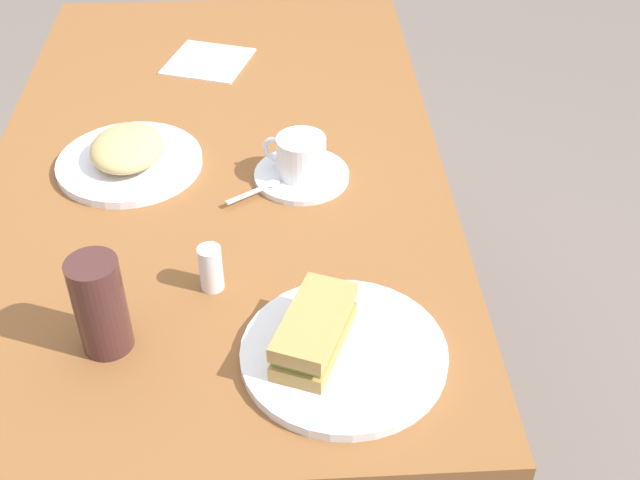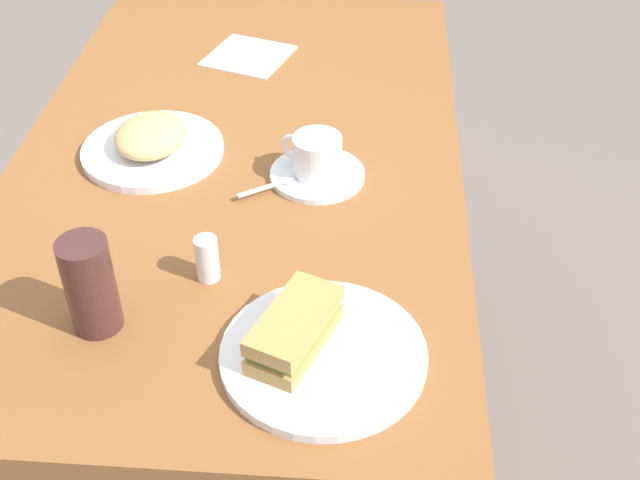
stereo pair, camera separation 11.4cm
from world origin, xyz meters
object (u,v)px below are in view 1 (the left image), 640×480
object	(u,v)px
sandwich_plate	(344,354)
drinking_glass	(100,305)
salt_shaker	(211,268)
spoon	(263,188)
napkin	(208,61)
coffee_saucer	(302,175)
side_plate	(130,163)
coffee_cup	(300,155)
sandwich_front	(314,331)
dining_table	(220,193)

from	to	relation	value
sandwich_plate	drinking_glass	distance (m)	0.30
salt_shaker	spoon	bearing A→B (deg)	-18.15
napkin	salt_shaker	xyz separation A→B (m)	(-0.66, -0.04, 0.03)
coffee_saucer	salt_shaker	distance (m)	0.29
coffee_saucer	drinking_glass	bearing A→B (deg)	143.71
salt_shaker	side_plate	bearing A→B (deg)	26.33
coffee_cup	coffee_saucer	bearing A→B (deg)	-116.88
sandwich_front	napkin	world-z (taller)	sandwich_front
drinking_glass	coffee_saucer	bearing A→B (deg)	-36.29
coffee_saucer	dining_table	bearing A→B (deg)	61.62
coffee_saucer	side_plate	distance (m)	0.28
sandwich_plate	coffee_cup	world-z (taller)	coffee_cup
spoon	salt_shaker	distance (m)	0.22
dining_table	napkin	bearing A→B (deg)	5.23
dining_table	coffee_cup	bearing A→B (deg)	-118.40
sandwich_front	salt_shaker	xyz separation A→B (m)	(0.13, 0.13, -0.01)
sandwich_plate	salt_shaker	world-z (taller)	salt_shaker
salt_shaker	sandwich_front	bearing A→B (deg)	-134.84
side_plate	salt_shaker	bearing A→B (deg)	-153.67
coffee_cup	spoon	xyz separation A→B (m)	(-0.04, 0.06, -0.03)
sandwich_front	sandwich_plate	bearing A→B (deg)	-102.81
dining_table	coffee_saucer	size ratio (longest dim) A/B	8.37
sandwich_plate	coffee_cup	distance (m)	0.40
dining_table	sandwich_plate	distance (m)	0.51
salt_shaker	coffee_saucer	bearing A→B (deg)	-27.59
sandwich_front	drinking_glass	xyz separation A→B (m)	(0.03, 0.26, 0.03)
coffee_cup	salt_shaker	distance (m)	0.28
sandwich_front	side_plate	world-z (taller)	sandwich_front
dining_table	coffee_cup	size ratio (longest dim) A/B	12.52
sandwich_front	salt_shaker	size ratio (longest dim) A/B	2.33
spoon	drinking_glass	distance (m)	0.37
napkin	sandwich_plate	bearing A→B (deg)	-165.50
sandwich_front	coffee_cup	size ratio (longest dim) A/B	1.54
sandwich_plate	coffee_cup	xyz separation A→B (m)	(0.39, 0.04, 0.04)
dining_table	coffee_cup	xyz separation A→B (m)	(-0.07, -0.14, 0.12)
dining_table	side_plate	distance (m)	0.17
coffee_cup	sandwich_front	bearing A→B (deg)	-179.60
dining_table	side_plate	bearing A→B (deg)	100.53
dining_table	sandwich_plate	bearing A→B (deg)	-159.25
napkin	drinking_glass	world-z (taller)	drinking_glass
spoon	side_plate	bearing A→B (deg)	67.56
salt_shaker	drinking_glass	xyz separation A→B (m)	(-0.10, 0.13, 0.03)
spoon	salt_shaker	bearing A→B (deg)	161.85
side_plate	coffee_cup	bearing A→B (deg)	-99.88
coffee_cup	spoon	distance (m)	0.08
spoon	napkin	bearing A→B (deg)	13.45
spoon	salt_shaker	world-z (taller)	salt_shaker
sandwich_plate	sandwich_front	world-z (taller)	sandwich_front
sandwich_plate	spoon	xyz separation A→B (m)	(0.35, 0.10, 0.01)
sandwich_plate	drinking_glass	xyz separation A→B (m)	(0.04, 0.29, 0.06)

